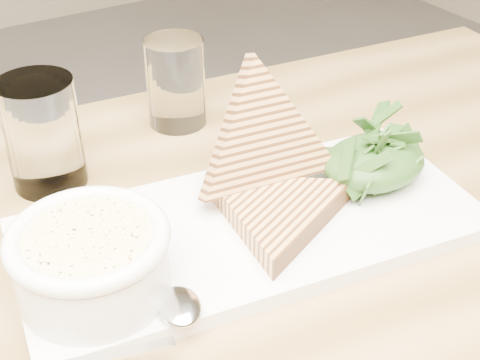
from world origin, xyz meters
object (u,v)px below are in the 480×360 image
soup_bowl (92,268)px  glass_near (43,134)px  glass_far (176,83)px  platter (251,228)px  table_top (218,331)px

soup_bowl → glass_near: size_ratio=1.05×
soup_bowl → glass_near: 0.20m
soup_bowl → glass_far: bearing=50.3°
platter → soup_bowl: (-0.16, -0.01, 0.03)m
soup_bowl → glass_far: 0.31m
table_top → platter: platter is taller
soup_bowl → platter: bearing=4.0°
platter → glass_near: glass_near is taller
platter → table_top: bearing=-137.2°
glass_far → platter: bearing=-100.1°
platter → glass_far: size_ratio=4.10×
glass_near → glass_far: (0.17, 0.04, -0.01)m
table_top → glass_far: size_ratio=11.63×
glass_far → glass_near: bearing=-165.6°
glass_near → soup_bowl: bearing=-97.7°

